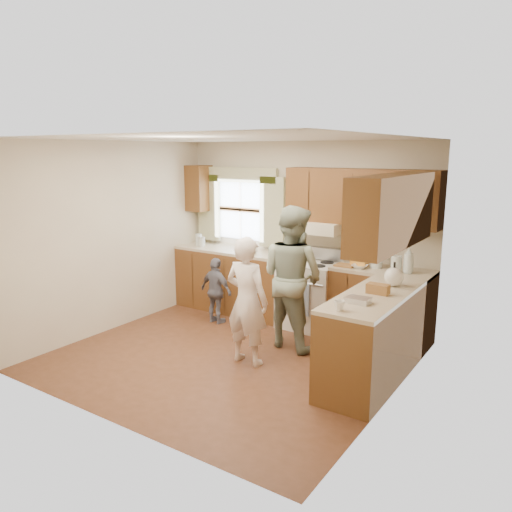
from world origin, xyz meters
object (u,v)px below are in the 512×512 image
Objects in this scene: stove at (310,294)px; woman_right at (292,277)px; child at (216,291)px; woman_left at (247,301)px.

stove is 0.61× the size of woman_right.
woman_left is at bearing 148.36° from child.
woman_left reaches higher than stove.
child is (-1.16, -0.59, -0.00)m from stove.
child is at bearing -153.28° from stove.
woman_right is 1.35m from child.
stove is at bearing -90.97° from woman_left.
woman_right reaches higher than child.
stove is at bearing -69.92° from woman_right.
woman_left is at bearing -91.80° from stove.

